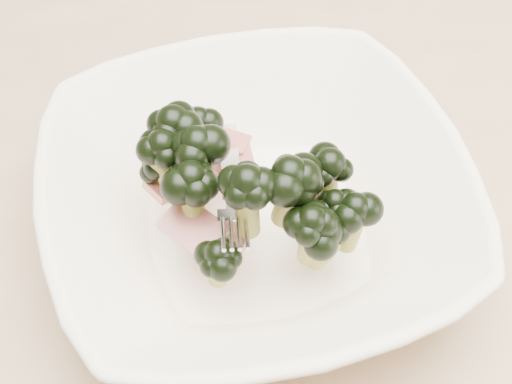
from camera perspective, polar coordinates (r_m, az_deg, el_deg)
dining_table at (r=0.67m, az=10.22°, el=-5.04°), size 1.20×0.80×0.75m
broccoli_dish at (r=0.52m, az=-0.12°, el=-0.63°), size 0.39×0.39×0.12m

